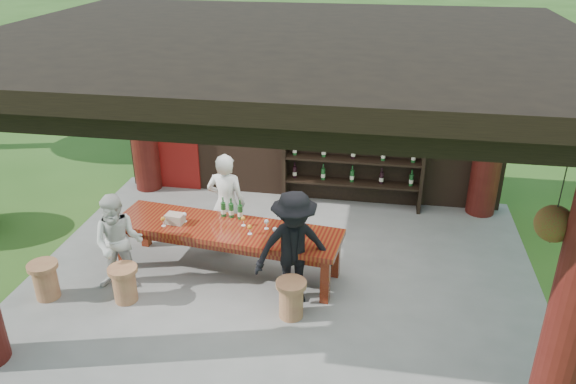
% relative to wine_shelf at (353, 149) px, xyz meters
% --- Properties ---
extents(ground, '(90.00, 90.00, 0.00)m').
position_rel_wine_shelf_xyz_m(ground, '(-0.83, -2.45, -1.11)').
color(ground, '#2D5119').
rests_on(ground, ground).
extents(pavilion, '(7.50, 6.00, 3.60)m').
position_rel_wine_shelf_xyz_m(pavilion, '(-0.84, -2.02, 1.02)').
color(pavilion, slate).
rests_on(pavilion, ground).
extents(wine_shelf, '(2.51, 0.38, 2.21)m').
position_rel_wine_shelf_xyz_m(wine_shelf, '(0.00, 0.00, 0.00)').
color(wine_shelf, black).
rests_on(wine_shelf, ground).
extents(tasting_table, '(3.43, 1.25, 0.75)m').
position_rel_wine_shelf_xyz_m(tasting_table, '(-1.65, -2.53, -0.48)').
color(tasting_table, '#5D120D').
rests_on(tasting_table, ground).
extents(stool_near_left, '(0.40, 0.40, 0.53)m').
position_rel_wine_shelf_xyz_m(stool_near_left, '(-2.85, -3.47, -0.83)').
color(stool_near_left, '#91553A').
rests_on(stool_near_left, ground).
extents(stool_near_right, '(0.41, 0.41, 0.53)m').
position_rel_wine_shelf_xyz_m(stool_near_right, '(-0.55, -3.43, -0.83)').
color(stool_near_right, '#91553A').
rests_on(stool_near_right, ground).
extents(stool_far_left, '(0.41, 0.41, 0.54)m').
position_rel_wine_shelf_xyz_m(stool_far_left, '(-3.96, -3.59, -0.82)').
color(stool_far_left, '#91553A').
rests_on(stool_far_left, ground).
extents(host, '(0.61, 0.41, 1.64)m').
position_rel_wine_shelf_xyz_m(host, '(-1.81, -1.94, -0.29)').
color(host, silver).
rests_on(host, ground).
extents(guest_woman, '(0.80, 0.68, 1.43)m').
position_rel_wine_shelf_xyz_m(guest_woman, '(-3.02, -3.16, -0.39)').
color(guest_woman, beige).
rests_on(guest_woman, ground).
extents(guest_man, '(1.21, 0.95, 1.64)m').
position_rel_wine_shelf_xyz_m(guest_man, '(-0.58, -3.08, -0.29)').
color(guest_man, black).
rests_on(guest_man, ground).
extents(table_bottles, '(0.35, 0.12, 0.31)m').
position_rel_wine_shelf_xyz_m(table_bottles, '(-1.65, -2.22, -0.20)').
color(table_bottles, '#194C1E').
rests_on(table_bottles, tasting_table).
extents(table_glasses, '(2.01, 0.34, 0.15)m').
position_rel_wine_shelf_xyz_m(table_glasses, '(-1.36, -2.59, -0.28)').
color(table_glasses, silver).
rests_on(table_glasses, tasting_table).
extents(napkin_basket, '(0.28, 0.21, 0.14)m').
position_rel_wine_shelf_xyz_m(napkin_basket, '(-2.42, -2.53, -0.29)').
color(napkin_basket, '#BF6672').
rests_on(napkin_basket, tasting_table).
extents(shrubs, '(23.36, 8.17, 1.36)m').
position_rel_wine_shelf_xyz_m(shrubs, '(0.05, -1.76, -0.56)').
color(shrubs, '#194C14').
rests_on(shrubs, ground).
extents(trees, '(22.14, 8.65, 4.80)m').
position_rel_wine_shelf_xyz_m(trees, '(2.66, -0.91, 2.26)').
color(trees, '#3F2819').
rests_on(trees, ground).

